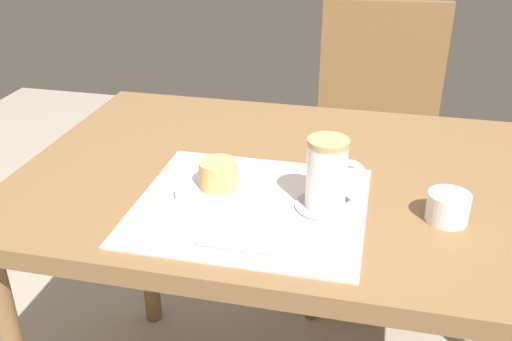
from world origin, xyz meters
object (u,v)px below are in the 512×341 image
object	(u,v)px
pastry	(218,174)
sugar_bowl	(448,207)
dining_table	(307,212)
coffee_mug	(328,173)
wooden_chair	(378,143)
pastry_plate	(219,190)

from	to	relation	value
pastry	sugar_bowl	distance (m)	0.39
dining_table	coffee_mug	distance (m)	0.21
wooden_chair	pastry_plate	size ratio (longest dim) A/B	5.80
sugar_bowl	wooden_chair	bearing A→B (deg)	98.39
dining_table	pastry	size ratio (longest dim) A/B	16.38
dining_table	pastry_plate	bearing A→B (deg)	-140.36
wooden_chair	pastry	bearing A→B (deg)	65.52
coffee_mug	wooden_chair	bearing A→B (deg)	84.42
sugar_bowl	dining_table	bearing A→B (deg)	154.23
wooden_chair	coffee_mug	world-z (taller)	wooden_chair
pastry	sugar_bowl	world-z (taller)	pastry
pastry_plate	coffee_mug	size ratio (longest dim) A/B	1.28
wooden_chair	coffee_mug	xyz separation A→B (m)	(-0.08, -0.82, 0.30)
wooden_chair	coffee_mug	bearing A→B (deg)	78.63
pastry	coffee_mug	world-z (taller)	coffee_mug
coffee_mug	sugar_bowl	distance (m)	0.21
dining_table	pastry	world-z (taller)	pastry
wooden_chair	pastry_plate	world-z (taller)	wooden_chair
dining_table	wooden_chair	bearing A→B (deg)	79.44
pastry_plate	pastry	world-z (taller)	pastry
dining_table	coffee_mug	bearing A→B (deg)	-69.52
pastry_plate	pastry	xyz separation A→B (m)	(0.00, -0.00, 0.03)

